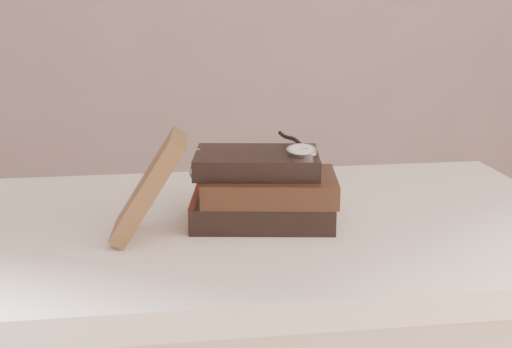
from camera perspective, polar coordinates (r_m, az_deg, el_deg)
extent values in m
cube|color=white|center=(1.10, 0.32, -4.65)|extent=(1.00, 0.60, 0.04)
cube|color=white|center=(1.12, 0.32, -7.54)|extent=(0.88, 0.49, 0.08)
cylinder|color=white|center=(1.59, 15.57, -13.41)|extent=(0.05, 0.05, 0.71)
cube|color=black|center=(1.08, 0.53, -2.82)|extent=(0.23, 0.18, 0.04)
cube|color=#F7F0CA|center=(1.08, 0.67, -2.82)|extent=(0.22, 0.16, 0.03)
cube|color=gold|center=(1.10, -4.86, -2.43)|extent=(0.01, 0.01, 0.04)
cube|color=#671109|center=(1.08, -4.93, -2.78)|extent=(0.03, 0.13, 0.04)
cube|color=black|center=(1.06, 1.11, -1.00)|extent=(0.22, 0.17, 0.04)
cube|color=#F7F0CA|center=(1.06, 1.25, -1.00)|extent=(0.21, 0.15, 0.03)
cube|color=gold|center=(1.08, -4.04, -0.68)|extent=(0.01, 0.01, 0.04)
cube|color=black|center=(1.06, 0.06, 0.96)|extent=(0.20, 0.16, 0.03)
cube|color=#F7F0CA|center=(1.06, 0.21, 0.96)|extent=(0.20, 0.14, 0.02)
cube|color=gold|center=(1.09, -4.68, 1.22)|extent=(0.01, 0.01, 0.03)
cube|color=#47301B|center=(1.00, -8.66, -1.02)|extent=(0.12, 0.11, 0.15)
cylinder|color=silver|center=(1.04, 3.71, 1.81)|extent=(0.05, 0.05, 0.02)
cylinder|color=white|center=(1.04, 3.71, 2.02)|extent=(0.04, 0.04, 0.01)
torus|color=silver|center=(1.04, 3.71, 2.00)|extent=(0.05, 0.05, 0.01)
cylinder|color=silver|center=(1.06, 3.64, 2.12)|extent=(0.01, 0.01, 0.01)
cube|color=black|center=(1.04, 3.70, 2.13)|extent=(0.00, 0.01, 0.00)
cube|color=black|center=(1.04, 3.96, 2.07)|extent=(0.01, 0.00, 0.00)
sphere|color=black|center=(1.07, 3.56, 2.48)|extent=(0.01, 0.01, 0.01)
sphere|color=black|center=(1.08, 3.35, 2.67)|extent=(0.01, 0.01, 0.01)
sphere|color=black|center=(1.09, 3.14, 2.82)|extent=(0.01, 0.01, 0.01)
sphere|color=black|center=(1.10, 2.94, 2.91)|extent=(0.01, 0.01, 0.01)
sphere|color=black|center=(1.11, 2.74, 2.96)|extent=(0.01, 0.01, 0.01)
sphere|color=black|center=(1.12, 2.54, 3.00)|extent=(0.01, 0.01, 0.01)
sphere|color=black|center=(1.13, 2.34, 3.07)|extent=(0.01, 0.01, 0.01)
sphere|color=black|center=(1.14, 2.15, 3.19)|extent=(0.01, 0.01, 0.01)
sphere|color=black|center=(1.15, 1.97, 3.35)|extent=(0.01, 0.01, 0.01)
torus|color=silver|center=(1.13, -4.43, 0.24)|extent=(0.04, 0.02, 0.04)
torus|color=silver|center=(1.13, -2.11, 0.23)|extent=(0.04, 0.02, 0.04)
cylinder|color=silver|center=(1.13, -3.27, 0.36)|extent=(0.01, 0.00, 0.00)
cylinder|color=silver|center=(1.18, -5.16, 0.59)|extent=(0.02, 0.10, 0.02)
cylinder|color=silver|center=(1.18, -1.04, 0.58)|extent=(0.02, 0.10, 0.02)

